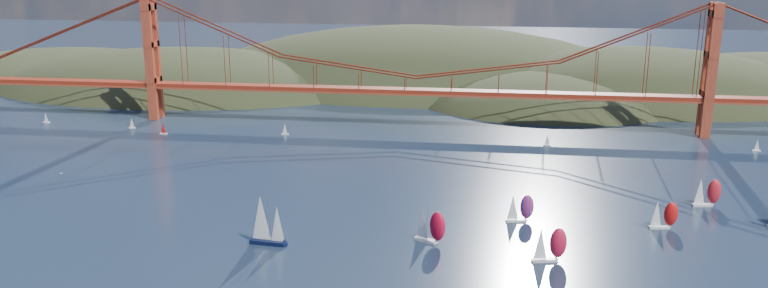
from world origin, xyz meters
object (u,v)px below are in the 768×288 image
racer_1 (549,244)px  racer_2 (663,214)px  racer_rwb (520,207)px  sloop_navy (266,221)px  racer_3 (707,192)px  racer_0 (429,225)px

racer_1 → racer_2: (33.52, 27.50, -0.55)m
racer_1 → racer_2: size_ratio=1.13×
racer_2 → racer_rwb: (-39.85, -0.02, 0.10)m
sloop_navy → racer_rwb: bearing=27.7°
sloop_navy → racer_1: (73.78, -1.19, -1.84)m
racer_3 → racer_rwb: bearing=-169.2°
racer_rwb → racer_0: bearing=-152.2°
sloop_navy → racer_3: bearing=27.3°
sloop_navy → racer_rwb: (67.46, 26.30, -2.29)m
racer_0 → racer_rwb: racer_0 is taller
racer_0 → racer_2: racer_0 is taller
racer_3 → racer_rwb: (-56.98, -21.21, -0.25)m
racer_1 → racer_0: bearing=152.1°
racer_0 → racer_1: size_ratio=1.03×
racer_1 → racer_3: size_ratio=1.04×
sloop_navy → racer_3: size_ratio=1.55×
racer_2 → sloop_navy: bearing=-173.0°
racer_3 → racer_0: bearing=-163.3°
racer_rwb → racer_1: bearing=-87.2°
racer_3 → sloop_navy: bearing=-168.7°
sloop_navy → racer_2: (107.31, 26.31, -2.39)m
racer_0 → racer_1: racer_0 is taller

